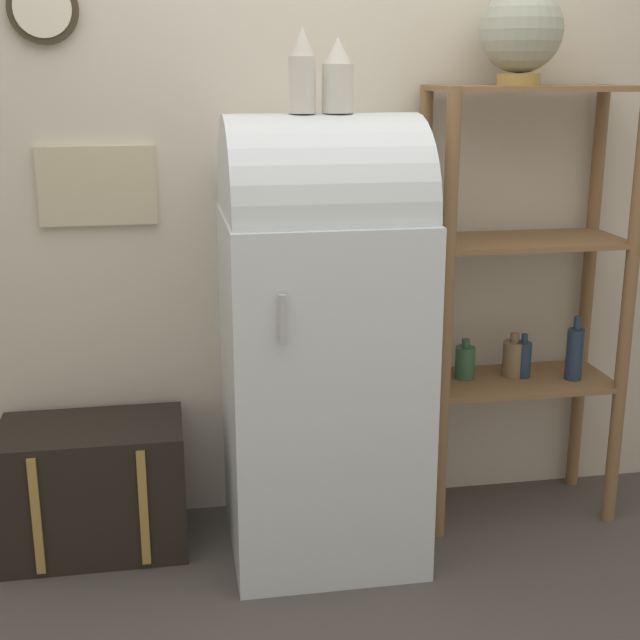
# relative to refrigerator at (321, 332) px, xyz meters

# --- Properties ---
(ground_plane) EXTENTS (12.00, 12.00, 0.00)m
(ground_plane) POSITION_rel_refrigerator_xyz_m (0.00, -0.21, -0.82)
(ground_plane) COLOR #4C4742
(wall_back) EXTENTS (7.00, 0.09, 2.70)m
(wall_back) POSITION_rel_refrigerator_xyz_m (-0.00, 0.36, 0.53)
(wall_back) COLOR beige
(wall_back) RESTS_ON ground_plane
(refrigerator) EXTENTS (0.66, 0.71, 1.56)m
(refrigerator) POSITION_rel_refrigerator_xyz_m (0.00, 0.00, 0.00)
(refrigerator) COLOR silver
(refrigerator) RESTS_ON ground_plane
(suitcase_trunk) EXTENTS (0.65, 0.39, 0.48)m
(suitcase_trunk) POSITION_rel_refrigerator_xyz_m (-0.82, 0.11, -0.58)
(suitcase_trunk) COLOR black
(suitcase_trunk) RESTS_ON ground_plane
(shelf_unit) EXTENTS (0.74, 0.37, 1.64)m
(shelf_unit) POSITION_rel_refrigerator_xyz_m (0.79, 0.13, 0.10)
(shelf_unit) COLOR olive
(shelf_unit) RESTS_ON ground_plane
(globe) EXTENTS (0.29, 0.29, 0.33)m
(globe) POSITION_rel_refrigerator_xyz_m (0.73, 0.15, 1.01)
(globe) COLOR #AD8942
(globe) RESTS_ON shelf_unit
(vase_left) EXTENTS (0.09, 0.09, 0.27)m
(vase_left) POSITION_rel_refrigerator_xyz_m (-0.07, -0.02, 0.87)
(vase_left) COLOR beige
(vase_left) RESTS_ON refrigerator
(vase_center) EXTENTS (0.10, 0.10, 0.24)m
(vase_center) POSITION_rel_refrigerator_xyz_m (0.05, -0.01, 0.86)
(vase_center) COLOR beige
(vase_center) RESTS_ON refrigerator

